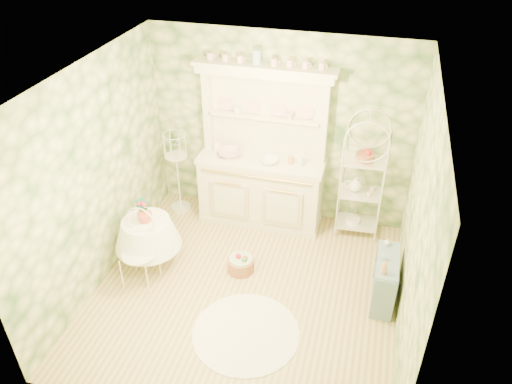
% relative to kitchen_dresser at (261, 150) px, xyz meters
% --- Properties ---
extents(floor, '(3.60, 3.60, 0.00)m').
position_rel_kitchen_dresser_xyz_m(floor, '(0.20, -1.52, -1.15)').
color(floor, tan).
rests_on(floor, ground).
extents(ceiling, '(3.60, 3.60, 0.00)m').
position_rel_kitchen_dresser_xyz_m(ceiling, '(0.20, -1.52, 1.56)').
color(ceiling, white).
rests_on(ceiling, floor).
extents(wall_left, '(3.60, 3.60, 0.00)m').
position_rel_kitchen_dresser_xyz_m(wall_left, '(-1.60, -1.52, 0.21)').
color(wall_left, beige).
rests_on(wall_left, floor).
extents(wall_right, '(3.60, 3.60, 0.00)m').
position_rel_kitchen_dresser_xyz_m(wall_right, '(2.00, -1.52, 0.21)').
color(wall_right, beige).
rests_on(wall_right, floor).
extents(wall_back, '(3.60, 3.60, 0.00)m').
position_rel_kitchen_dresser_xyz_m(wall_back, '(0.20, 0.28, 0.21)').
color(wall_back, beige).
rests_on(wall_back, floor).
extents(wall_front, '(3.60, 3.60, 0.00)m').
position_rel_kitchen_dresser_xyz_m(wall_front, '(0.20, -3.32, 0.21)').
color(wall_front, beige).
rests_on(wall_front, floor).
extents(kitchen_dresser, '(1.87, 0.61, 2.29)m').
position_rel_kitchen_dresser_xyz_m(kitchen_dresser, '(0.00, 0.00, 0.00)').
color(kitchen_dresser, white).
rests_on(kitchen_dresser, floor).
extents(bakers_rack, '(0.60, 0.45, 1.87)m').
position_rel_kitchen_dresser_xyz_m(bakers_rack, '(1.38, 0.06, -0.21)').
color(bakers_rack, white).
rests_on(bakers_rack, floor).
extents(side_shelf, '(0.28, 0.72, 0.61)m').
position_rel_kitchen_dresser_xyz_m(side_shelf, '(1.82, -1.20, -0.84)').
color(side_shelf, '#6C88A1').
rests_on(side_shelf, floor).
extents(round_table, '(0.71, 0.71, 0.64)m').
position_rel_kitchen_dresser_xyz_m(round_table, '(-1.12, -1.36, -0.83)').
color(round_table, white).
rests_on(round_table, floor).
extents(cafe_chair, '(0.39, 0.39, 0.80)m').
position_rel_kitchen_dresser_xyz_m(cafe_chair, '(-1.09, -1.69, -0.74)').
color(cafe_chair, white).
rests_on(cafe_chair, floor).
extents(birdcage_stand, '(0.39, 0.39, 1.52)m').
position_rel_kitchen_dresser_xyz_m(birdcage_stand, '(-1.24, -0.05, -0.38)').
color(birdcage_stand, white).
rests_on(birdcage_stand, floor).
extents(floor_basket, '(0.39, 0.39, 0.19)m').
position_rel_kitchen_dresser_xyz_m(floor_basket, '(0.04, -1.16, -1.05)').
color(floor_basket, '#AA6B47').
rests_on(floor_basket, floor).
extents(lace_rug, '(1.40, 1.40, 0.01)m').
position_rel_kitchen_dresser_xyz_m(lace_rug, '(0.38, -2.14, -1.14)').
color(lace_rug, white).
rests_on(lace_rug, floor).
extents(bowl_floral, '(0.44, 0.44, 0.08)m').
position_rel_kitchen_dresser_xyz_m(bowl_floral, '(-0.44, -0.01, -0.13)').
color(bowl_floral, white).
rests_on(bowl_floral, kitchen_dresser).
extents(bowl_white, '(0.27, 0.27, 0.08)m').
position_rel_kitchen_dresser_xyz_m(bowl_white, '(0.13, -0.08, -0.13)').
color(bowl_white, white).
rests_on(bowl_white, kitchen_dresser).
extents(cup_left, '(0.12, 0.12, 0.09)m').
position_rel_kitchen_dresser_xyz_m(cup_left, '(-0.37, 0.16, 0.47)').
color(cup_left, white).
rests_on(cup_left, kitchen_dresser).
extents(cup_right, '(0.14, 0.14, 0.10)m').
position_rel_kitchen_dresser_xyz_m(cup_right, '(0.34, 0.16, 0.47)').
color(cup_right, white).
rests_on(cup_right, kitchen_dresser).
extents(potted_geranium, '(0.18, 0.13, 0.31)m').
position_rel_kitchen_dresser_xyz_m(potted_geranium, '(-1.15, -1.33, -0.30)').
color(potted_geranium, '#3F7238').
rests_on(potted_geranium, round_table).
extents(bottle_amber, '(0.09, 0.09, 0.17)m').
position_rel_kitchen_dresser_xyz_m(bottle_amber, '(1.77, -1.45, -0.46)').
color(bottle_amber, tan).
rests_on(bottle_amber, side_shelf).
extents(bottle_blue, '(0.05, 0.05, 0.10)m').
position_rel_kitchen_dresser_xyz_m(bottle_blue, '(1.76, -1.23, -0.49)').
color(bottle_blue, '#90B2D0').
rests_on(bottle_blue, side_shelf).
extents(bottle_glass, '(0.07, 0.07, 0.09)m').
position_rel_kitchen_dresser_xyz_m(bottle_glass, '(1.79, -0.94, -0.50)').
color(bottle_glass, silver).
rests_on(bottle_glass, side_shelf).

